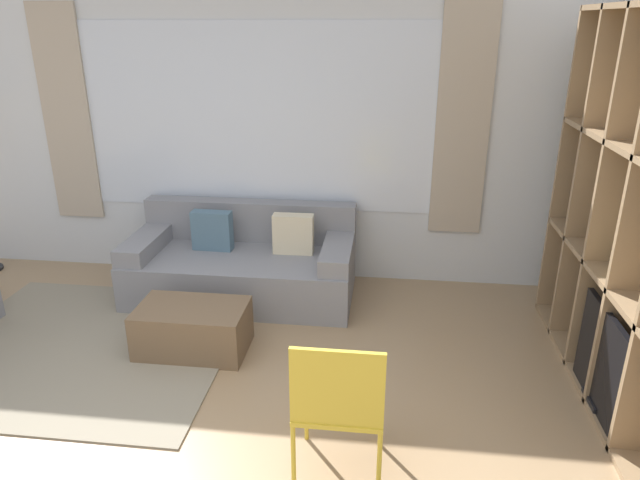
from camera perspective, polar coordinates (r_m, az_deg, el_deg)
name	(u,v)px	position (r m, az deg, el deg)	size (l,w,h in m)	color
wall_back	(258,129)	(5.11, -6.18, 10.99)	(6.91, 0.11, 2.70)	silver
area_rug	(86,346)	(4.59, -22.33, -9.78)	(2.11, 1.93, 0.01)	gray
couch_main	(244,264)	(4.97, -7.64, -2.39)	(1.89, 0.91, 0.75)	gray
ottoman	(193,329)	(4.24, -12.59, -8.65)	(0.77, 0.47, 0.35)	brown
folding_chair	(339,399)	(2.88, 1.91, -15.57)	(0.44, 0.46, 0.86)	gold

